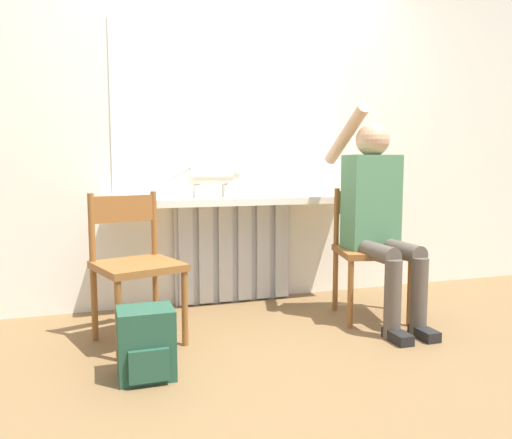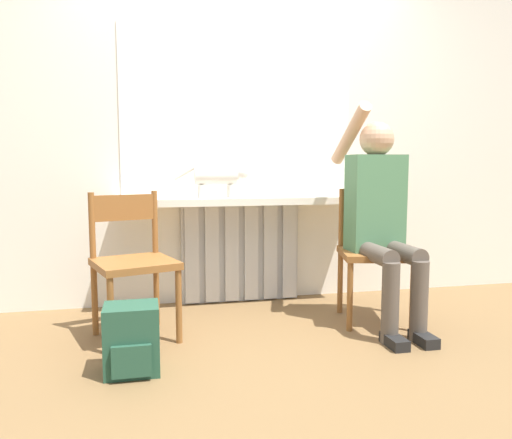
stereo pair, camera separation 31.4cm
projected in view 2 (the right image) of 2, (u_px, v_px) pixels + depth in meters
The scene contains 10 objects.
ground_plane at pixel (282, 359), 2.60m from camera, with size 12.00×12.00×0.00m, color brown.
wall_with_window at pixel (238, 118), 3.65m from camera, with size 7.00×0.06×2.70m.
radiator at pixel (241, 252), 3.68m from camera, with size 0.87×0.08×0.73m.
windowsill at pixel (244, 200), 3.52m from camera, with size 1.76×0.33×0.05m.
window_glass at pixel (239, 113), 3.61m from camera, with size 1.69×0.01×1.20m.
chair_left at pixel (133, 260), 2.89m from camera, with size 0.54×0.54×0.85m.
chair_right at pixel (374, 251), 3.22m from camera, with size 0.52×0.52×0.85m.
person at pixel (381, 212), 3.09m from camera, with size 0.36×0.95×1.39m.
cat at pixel (220, 176), 3.45m from camera, with size 0.52×0.13×0.25m.
backpack at pixel (132, 339), 2.42m from camera, with size 0.26×0.24×0.34m.
Camera 2 is at (-0.68, -2.42, 1.01)m, focal length 35.00 mm.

